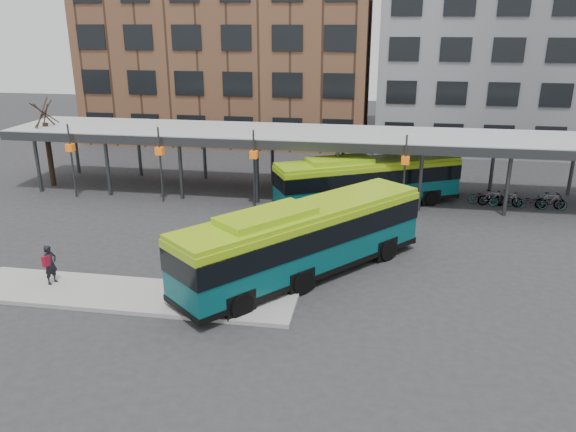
{
  "coord_description": "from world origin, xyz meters",
  "views": [
    {
      "loc": [
        4.51,
        -22.74,
        10.98
      ],
      "look_at": [
        0.19,
        3.16,
        1.8
      ],
      "focal_mm": 35.0,
      "sensor_mm": 36.0,
      "label": 1
    }
  ],
  "objects_px": {
    "bus_front": "(303,238)",
    "bus_rear": "(367,180)",
    "pedestrian": "(50,264)",
    "tree": "(49,151)"
  },
  "relations": [
    {
      "from": "tree",
      "to": "bus_rear",
      "type": "distance_m",
      "value": 21.89
    },
    {
      "from": "bus_front",
      "to": "bus_rear",
      "type": "distance_m",
      "value": 11.04
    },
    {
      "from": "tree",
      "to": "pedestrian",
      "type": "relative_size",
      "value": 3.2
    },
    {
      "from": "tree",
      "to": "bus_front",
      "type": "height_order",
      "value": "tree"
    },
    {
      "from": "bus_front",
      "to": "bus_rear",
      "type": "height_order",
      "value": "bus_front"
    },
    {
      "from": "bus_front",
      "to": "pedestrian",
      "type": "relative_size",
      "value": 6.56
    },
    {
      "from": "pedestrian",
      "to": "tree",
      "type": "bearing_deg",
      "value": 48.09
    },
    {
      "from": "tree",
      "to": "bus_rear",
      "type": "bearing_deg",
      "value": -2.7
    },
    {
      "from": "bus_front",
      "to": "pedestrian",
      "type": "xyz_separation_m",
      "value": [
        -10.59,
        -2.88,
        -0.76
      ]
    },
    {
      "from": "bus_front",
      "to": "bus_rear",
      "type": "bearing_deg",
      "value": 27.18
    }
  ]
}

